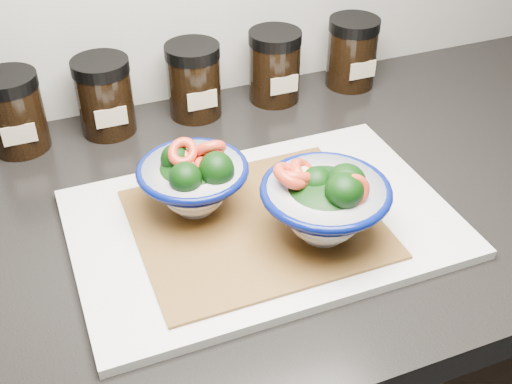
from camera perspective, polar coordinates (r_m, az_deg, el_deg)
name	(u,v)px	position (r m, az deg, el deg)	size (l,w,h in m)	color
countertop	(267,210)	(0.83, 0.94, -1.61)	(3.50, 0.60, 0.04)	black
cutting_board	(263,223)	(0.77, 0.60, -2.78)	(0.45, 0.30, 0.01)	silver
bamboo_mat	(256,223)	(0.76, 0.00, -2.77)	(0.28, 0.24, 0.00)	olive
bowl_left	(194,179)	(0.76, -5.49, 1.13)	(0.13, 0.13, 0.10)	white
bowl_right	(325,202)	(0.72, 6.16, -0.88)	(0.15, 0.15, 0.10)	white
spice_jar_a	(14,112)	(0.95, -20.68, 6.65)	(0.08, 0.08, 0.11)	black
spice_jar_b	(105,96)	(0.96, -13.31, 8.28)	(0.08, 0.08, 0.11)	black
spice_jar_c	(194,80)	(0.98, -5.54, 9.85)	(0.08, 0.08, 0.11)	black
spice_jar_d	(275,66)	(1.02, 1.66, 11.13)	(0.08, 0.08, 0.11)	black
spice_jar_e	(352,52)	(1.08, 8.53, 12.18)	(0.08, 0.08, 0.11)	black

